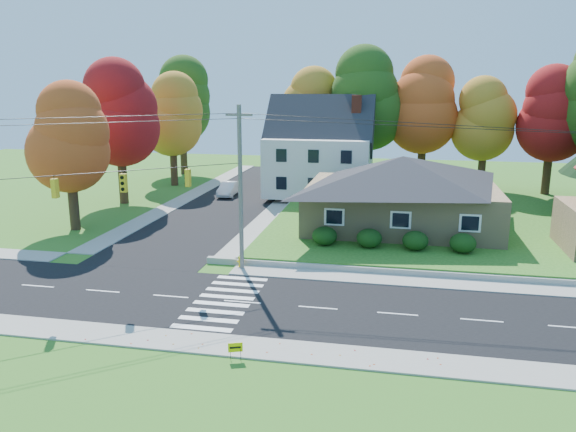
% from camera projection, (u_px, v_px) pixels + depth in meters
% --- Properties ---
extents(ground, '(120.00, 120.00, 0.00)m').
position_uv_depth(ground, '(242.00, 302.00, 29.40)').
color(ground, '#3D7923').
extents(road_main, '(90.00, 8.00, 0.02)m').
position_uv_depth(road_main, '(242.00, 302.00, 29.40)').
color(road_main, black).
rests_on(road_main, ground).
extents(road_cross, '(8.00, 44.00, 0.02)m').
position_uv_depth(road_cross, '(237.00, 199.00, 55.73)').
color(road_cross, black).
rests_on(road_cross, ground).
extents(sidewalk_north, '(90.00, 2.00, 0.08)m').
position_uv_depth(sidewalk_north, '(265.00, 271.00, 34.16)').
color(sidewalk_north, '#9C9A90').
rests_on(sidewalk_north, ground).
extents(sidewalk_south, '(90.00, 2.00, 0.08)m').
position_uv_depth(sidewalk_south, '(211.00, 344.00, 24.62)').
color(sidewalk_south, '#9C9A90').
rests_on(sidewalk_south, ground).
extents(lawn, '(30.00, 30.00, 0.50)m').
position_uv_depth(lawn, '(461.00, 218.00, 46.89)').
color(lawn, '#3D7923').
rests_on(lawn, ground).
extents(ranch_house, '(14.60, 10.60, 5.40)m').
position_uv_depth(ranch_house, '(402.00, 191.00, 42.38)').
color(ranch_house, tan).
rests_on(ranch_house, lawn).
extents(colonial_house, '(10.40, 8.40, 9.60)m').
position_uv_depth(colonial_house, '(320.00, 152.00, 55.05)').
color(colonial_house, silver).
rests_on(colonial_house, lawn).
extents(hedge_row, '(10.70, 1.70, 1.27)m').
position_uv_depth(hedge_row, '(392.00, 239.00, 37.05)').
color(hedge_row, '#163A10').
rests_on(hedge_row, lawn).
extents(traffic_infrastructure, '(38.10, 10.66, 10.00)m').
position_uv_depth(traffic_infrastructure, '(245.00, 201.00, 29.53)').
color(traffic_infrastructure, '#666059').
rests_on(traffic_infrastructure, ground).
extents(tree_lot_0, '(6.72, 6.72, 12.51)m').
position_uv_depth(tree_lot_0, '(310.00, 111.00, 60.31)').
color(tree_lot_0, '#3F2A19').
rests_on(tree_lot_0, lawn).
extents(tree_lot_1, '(7.84, 7.84, 14.60)m').
position_uv_depth(tree_lot_1, '(366.00, 99.00, 57.90)').
color(tree_lot_1, '#3F2A19').
rests_on(tree_lot_1, lawn).
extents(tree_lot_2, '(7.28, 7.28, 13.56)m').
position_uv_depth(tree_lot_2, '(424.00, 105.00, 57.86)').
color(tree_lot_2, '#3F2A19').
rests_on(tree_lot_2, lawn).
extents(tree_lot_3, '(6.16, 6.16, 11.47)m').
position_uv_depth(tree_lot_3, '(486.00, 120.00, 56.06)').
color(tree_lot_3, '#3F2A19').
rests_on(tree_lot_3, lawn).
extents(tree_lot_4, '(6.72, 6.72, 12.51)m').
position_uv_depth(tree_lot_4, '(553.00, 114.00, 53.81)').
color(tree_lot_4, '#3F2A19').
rests_on(tree_lot_4, lawn).
extents(tree_west_0, '(6.16, 6.16, 11.47)m').
position_uv_depth(tree_west_0, '(68.00, 138.00, 42.45)').
color(tree_west_0, '#3F2A19').
rests_on(tree_west_0, ground).
extents(tree_west_1, '(7.28, 7.28, 13.56)m').
position_uv_depth(tree_west_1, '(118.00, 114.00, 51.88)').
color(tree_west_1, '#3F2A19').
rests_on(tree_west_1, ground).
extents(tree_west_2, '(6.72, 6.72, 12.51)m').
position_uv_depth(tree_west_2, '(172.00, 115.00, 61.38)').
color(tree_west_2, '#3F2A19').
rests_on(tree_west_2, ground).
extents(tree_west_3, '(7.84, 7.84, 14.60)m').
position_uv_depth(tree_west_3, '(181.00, 101.00, 69.10)').
color(tree_west_3, '#3F2A19').
rests_on(tree_west_3, ground).
extents(white_car, '(1.71, 4.31, 1.40)m').
position_uv_depth(white_car, '(228.00, 189.00, 57.03)').
color(white_car, silver).
rests_on(white_car, road_cross).
extents(fire_hydrant, '(0.41, 0.32, 0.73)m').
position_uv_depth(fire_hydrant, '(240.00, 262.00, 34.85)').
color(fire_hydrant, yellow).
rests_on(fire_hydrant, ground).
extents(yard_sign, '(0.58, 0.23, 0.76)m').
position_uv_depth(yard_sign, '(235.00, 348.00, 23.17)').
color(yard_sign, black).
rests_on(yard_sign, ground).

